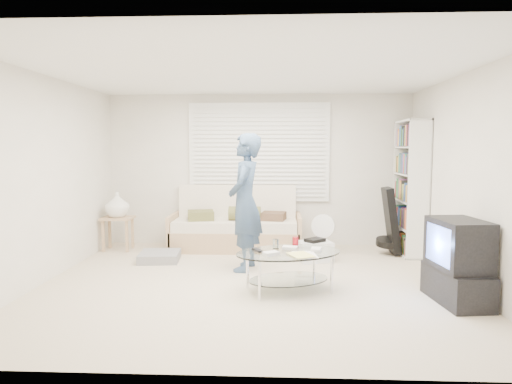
{
  "coord_description": "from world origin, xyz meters",
  "views": [
    {
      "loc": [
        0.3,
        -5.35,
        1.63
      ],
      "look_at": [
        0.04,
        0.3,
        1.08
      ],
      "focal_mm": 32.0,
      "sensor_mm": 36.0,
      "label": 1
    }
  ],
  "objects_px": {
    "futon_sofa": "(236,228)",
    "bookshelf": "(410,188)",
    "coffee_table": "(289,259)",
    "tv_unit": "(458,262)"
  },
  "relations": [
    {
      "from": "futon_sofa",
      "to": "bookshelf",
      "type": "xyz_separation_m",
      "value": [
        2.68,
        -0.24,
        0.69
      ]
    },
    {
      "from": "bookshelf",
      "to": "coffee_table",
      "type": "height_order",
      "value": "bookshelf"
    },
    {
      "from": "futon_sofa",
      "to": "bookshelf",
      "type": "relative_size",
      "value": 1.02
    },
    {
      "from": "tv_unit",
      "to": "coffee_table",
      "type": "height_order",
      "value": "tv_unit"
    },
    {
      "from": "tv_unit",
      "to": "coffee_table",
      "type": "relative_size",
      "value": 0.63
    },
    {
      "from": "bookshelf",
      "to": "tv_unit",
      "type": "bearing_deg",
      "value": -93.23
    },
    {
      "from": "bookshelf",
      "to": "tv_unit",
      "type": "height_order",
      "value": "bookshelf"
    },
    {
      "from": "futon_sofa",
      "to": "coffee_table",
      "type": "distance_m",
      "value": 2.29
    },
    {
      "from": "bookshelf",
      "to": "coffee_table",
      "type": "distance_m",
      "value": 2.75
    },
    {
      "from": "coffee_table",
      "to": "tv_unit",
      "type": "bearing_deg",
      "value": -10.11
    }
  ]
}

